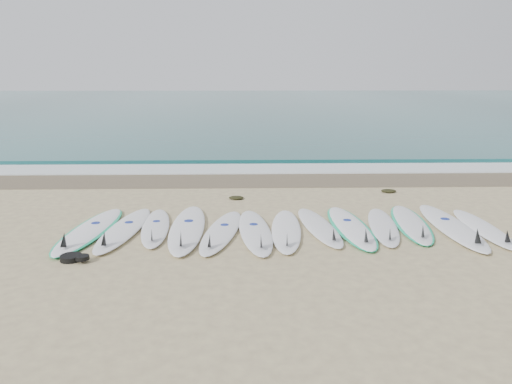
{
  "coord_description": "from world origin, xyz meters",
  "views": [
    {
      "loc": [
        -0.77,
        -8.43,
        2.77
      ],
      "look_at": [
        -0.53,
        1.2,
        0.4
      ],
      "focal_mm": 35.0,
      "sensor_mm": 36.0,
      "label": 1
    }
  ],
  "objects_px": {
    "surfboard_0": "(89,230)",
    "leash_coil": "(74,258)",
    "surfboard_6": "(286,230)",
    "surfboard_12": "(484,228)"
  },
  "relations": [
    {
      "from": "surfboard_0",
      "to": "leash_coil",
      "type": "xyz_separation_m",
      "value": [
        0.16,
        -1.3,
        -0.0
      ]
    },
    {
      "from": "surfboard_6",
      "to": "surfboard_12",
      "type": "bearing_deg",
      "value": 4.45
    },
    {
      "from": "surfboard_6",
      "to": "leash_coil",
      "type": "height_order",
      "value": "surfboard_6"
    },
    {
      "from": "leash_coil",
      "to": "surfboard_0",
      "type": "bearing_deg",
      "value": 97.06
    },
    {
      "from": "surfboard_6",
      "to": "surfboard_12",
      "type": "distance_m",
      "value": 3.5
    },
    {
      "from": "surfboard_0",
      "to": "surfboard_6",
      "type": "height_order",
      "value": "surfboard_0"
    },
    {
      "from": "surfboard_6",
      "to": "surfboard_12",
      "type": "relative_size",
      "value": 1.06
    },
    {
      "from": "surfboard_12",
      "to": "surfboard_0",
      "type": "bearing_deg",
      "value": -179.44
    },
    {
      "from": "surfboard_0",
      "to": "leash_coil",
      "type": "distance_m",
      "value": 1.31
    },
    {
      "from": "surfboard_12",
      "to": "leash_coil",
      "type": "height_order",
      "value": "surfboard_12"
    }
  ]
}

